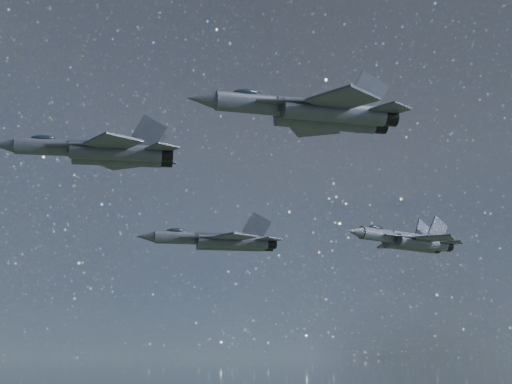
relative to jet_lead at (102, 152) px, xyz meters
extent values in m
cylinder|color=#393D47|center=(-4.01, 0.33, 0.21)|extent=(7.17, 2.07, 1.49)
cone|color=#393D47|center=(-8.57, 0.71, 0.21)|extent=(2.39, 1.52, 1.34)
ellipsoid|color=#1A2430|center=(-5.15, 0.43, 0.93)|extent=(2.35, 1.19, 0.74)
cube|color=#393D47|center=(0.95, -0.08, 0.17)|extent=(7.92, 2.07, 1.24)
cylinder|color=#393D47|center=(1.25, -1.06, -0.26)|extent=(8.12, 2.15, 1.49)
cylinder|color=#393D47|center=(1.40, 0.84, -0.26)|extent=(8.12, 2.15, 1.49)
cylinder|color=black|center=(5.63, -1.42, -0.26)|extent=(1.35, 1.47, 1.38)
cylinder|color=black|center=(5.78, 0.48, -0.26)|extent=(1.35, 1.47, 1.38)
cube|color=#393D47|center=(-2.40, -1.10, 0.10)|extent=(5.07, 2.36, 0.11)
cube|color=#393D47|center=(-2.19, 1.47, 0.10)|extent=(5.05, 1.59, 0.11)
cube|color=#393D47|center=(0.87, -3.33, -0.07)|extent=(5.11, 5.31, 0.19)
cube|color=#393D47|center=(1.40, 3.14, -0.07)|extent=(5.37, 5.46, 0.19)
cube|color=#393D47|center=(5.14, -2.63, -0.07)|extent=(3.01, 3.10, 0.14)
cube|color=#393D47|center=(5.51, 1.75, -0.07)|extent=(3.17, 3.21, 0.14)
cube|color=#393D47|center=(3.99, -1.53, 1.55)|extent=(3.30, 0.69, 3.40)
cube|color=#393D47|center=(4.19, 0.85, 1.55)|extent=(3.33, 0.50, 3.40)
cylinder|color=#393D47|center=(11.07, 24.66, -3.44)|extent=(7.78, 2.08, 1.62)
cone|color=#393D47|center=(6.09, 24.96, -3.44)|extent=(2.58, 1.60, 1.46)
ellipsoid|color=#1A2430|center=(9.83, 24.74, -2.66)|extent=(2.54, 1.24, 0.80)
cube|color=#393D47|center=(16.47, 24.34, -3.49)|extent=(8.61, 2.07, 1.35)
cylinder|color=#393D47|center=(16.83, 23.28, -3.96)|extent=(8.82, 2.14, 1.62)
cylinder|color=#393D47|center=(16.95, 25.35, -3.96)|extent=(8.82, 2.14, 1.62)
cylinder|color=black|center=(21.61, 22.99, -3.96)|extent=(1.44, 1.58, 1.50)
cylinder|color=black|center=(21.73, 25.07, -3.96)|extent=(1.44, 1.58, 1.50)
cube|color=#393D47|center=(12.86, 23.15, -3.56)|extent=(5.53, 2.46, 0.12)
cube|color=#393D47|center=(13.03, 25.95, -3.56)|extent=(5.52, 1.85, 0.12)
cube|color=#393D47|center=(16.47, 20.80, -3.75)|extent=(5.61, 5.82, 0.21)
cube|color=#393D47|center=(16.89, 27.86, -3.75)|extent=(5.82, 5.94, 0.21)
cube|color=#393D47|center=(21.11, 21.66, -3.75)|extent=(3.30, 3.40, 0.16)
cube|color=#393D47|center=(21.40, 26.44, -3.75)|extent=(3.43, 3.49, 0.16)
cube|color=#393D47|center=(19.82, 22.84, -1.98)|extent=(3.60, 0.67, 3.70)
cube|color=#393D47|center=(19.98, 25.43, -1.98)|extent=(3.62, 0.52, 3.70)
cylinder|color=#393D47|center=(10.52, -17.70, -0.95)|extent=(6.59, 1.50, 1.38)
cone|color=#393D47|center=(6.26, -17.78, -0.95)|extent=(2.15, 1.28, 1.24)
ellipsoid|color=#1A2430|center=(9.46, -17.72, -0.29)|extent=(2.13, 0.97, 0.68)
cube|color=#393D47|center=(15.13, -17.62, -1.00)|extent=(7.30, 1.46, 1.15)
cylinder|color=#393D47|center=(15.50, -18.50, -1.40)|extent=(7.48, 1.52, 1.38)
cylinder|color=#393D47|center=(15.47, -16.73, -1.40)|extent=(7.48, 1.52, 1.38)
cylinder|color=black|center=(19.58, -18.43, -1.40)|extent=(1.18, 1.30, 1.28)
cylinder|color=black|center=(19.55, -16.65, -1.40)|extent=(1.18, 1.30, 1.28)
cube|color=#393D47|center=(12.14, -18.87, -1.06)|extent=(4.71, 1.76, 0.11)
cube|color=#393D47|center=(12.10, -16.48, -1.06)|extent=(4.72, 1.92, 0.11)
cube|color=#393D47|center=(15.37, -20.63, -1.22)|extent=(4.91, 5.04, 0.18)
cube|color=#393D47|center=(15.26, -14.60, -1.22)|extent=(4.85, 5.01, 0.18)
cube|color=#393D47|center=(19.25, -19.59, -1.22)|extent=(2.89, 2.95, 0.13)
cube|color=#393D47|center=(19.18, -15.51, -1.22)|extent=(2.86, 2.93, 0.13)
cube|color=#393D47|center=(18.08, -18.68, 0.29)|extent=(3.09, 0.41, 3.16)
cube|color=#393D47|center=(18.04, -16.46, 0.29)|extent=(3.08, 0.45, 3.16)
cylinder|color=#393D47|center=(32.28, 12.26, -4.37)|extent=(7.02, 3.94, 1.47)
cone|color=#393D47|center=(28.07, 10.59, -4.37)|extent=(2.59, 2.06, 1.32)
ellipsoid|color=#1A2430|center=(31.22, 11.84, -3.66)|extent=(2.45, 1.75, 0.73)
cube|color=#393D47|center=(36.83, 14.06, -4.42)|extent=(7.70, 4.16, 1.22)
cylinder|color=#393D47|center=(37.53, 13.32, -4.84)|extent=(7.90, 4.28, 1.47)
cylinder|color=#393D47|center=(36.83, 15.07, -4.84)|extent=(7.90, 4.28, 1.47)
cylinder|color=black|center=(41.56, 14.92, -4.84)|extent=(1.64, 1.71, 1.36)
cylinder|color=black|center=(40.86, 16.67, -4.84)|extent=(1.64, 1.71, 1.36)
cube|color=#393D47|center=(34.32, 11.70, -4.48)|extent=(5.01, 1.92, 0.11)
cube|color=#393D47|center=(33.38, 14.06, -4.48)|extent=(4.69, 3.51, 0.11)
cube|color=#393D47|center=(38.19, 11.15, -4.65)|extent=(5.39, 5.29, 0.19)
cube|color=#393D47|center=(35.83, 17.11, -4.65)|extent=(4.25, 4.63, 0.19)
cube|color=#393D47|center=(41.66, 13.64, -4.65)|extent=(3.19, 3.16, 0.14)
cube|color=#393D47|center=(40.06, 17.67, -4.65)|extent=(2.49, 2.65, 0.14)
cube|color=#393D47|center=(40.15, 14.11, -3.05)|extent=(3.18, 1.10, 3.35)
cube|color=#393D47|center=(39.29, 16.30, -3.05)|extent=(3.00, 1.59, 3.35)
camera|label=1|loc=(-0.67, -63.11, -18.09)|focal=50.00mm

